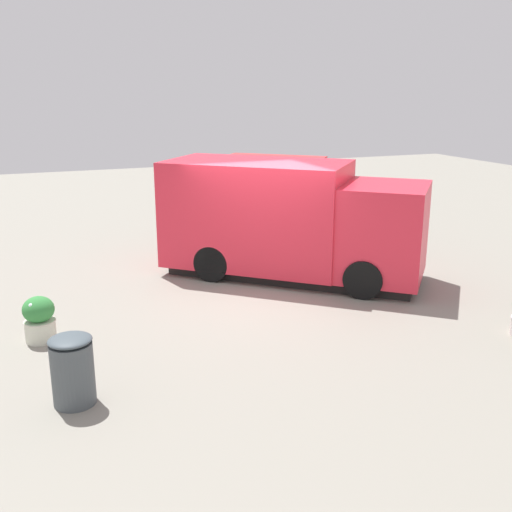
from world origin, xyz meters
name	(u,v)px	position (x,y,z in m)	size (l,w,h in m)	color
ground_plane	(260,291)	(0.00, 0.00, 0.00)	(40.00, 40.00, 0.00)	gray
food_truck	(289,222)	(-0.96, -0.72, 1.19)	(5.41, 5.11, 2.46)	#E9293D
person_customer	(338,220)	(-4.03, -3.96, 0.32)	(0.59, 0.81, 0.86)	navy
planter_flowering_far	(39,319)	(4.21, 0.97, 0.38)	(0.51, 0.51, 0.75)	beige
trash_bin	(73,369)	(3.89, 3.22, 0.48)	(0.55, 0.55, 0.94)	#494F53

